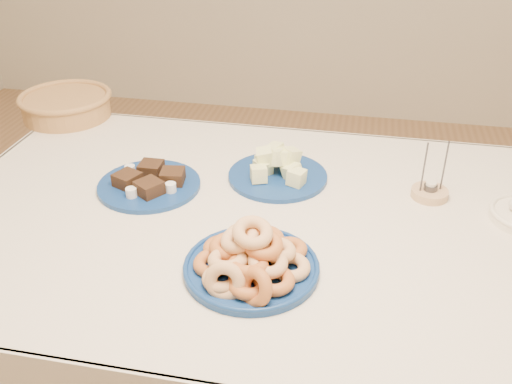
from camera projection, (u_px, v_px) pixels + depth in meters
The scene contains 6 objects.
dining_table at pixel (260, 249), 1.52m from camera, with size 1.71×1.11×0.75m.
donut_platter at pixel (251, 260), 1.25m from camera, with size 0.36×0.36×0.14m.
melon_plate at pixel (277, 170), 1.62m from camera, with size 0.30×0.30×0.10m.
brownie_plate at pixel (149, 183), 1.58m from camera, with size 0.35×0.35×0.05m.
wicker_basket at pixel (66, 104), 2.00m from camera, with size 0.41×0.41×0.08m.
candle_holder at pixel (430, 192), 1.54m from camera, with size 0.13×0.13×0.16m.
Camera 1 is at (0.23, -1.21, 1.55)m, focal length 40.00 mm.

